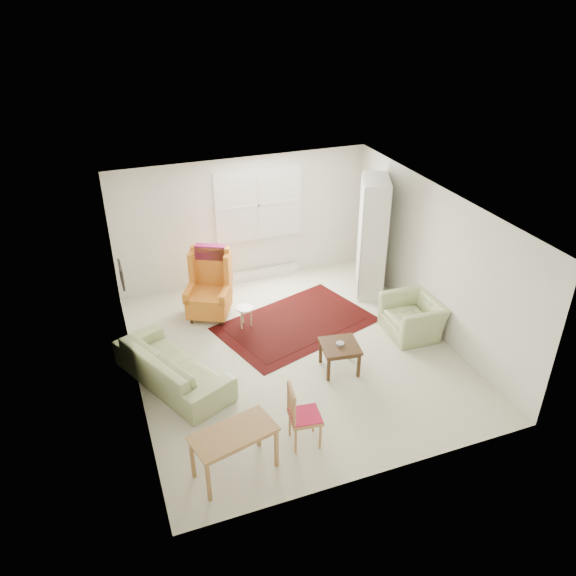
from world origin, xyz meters
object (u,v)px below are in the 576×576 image
object	(u,v)px
desk_chair	(305,415)
stool	(245,317)
wingback_chair	(208,285)
desk	(235,452)
cabinet	(373,237)
coffee_table	(339,357)
sofa	(172,359)
armchair	(413,314)

from	to	relation	value
desk_chair	stool	bearing A→B (deg)	5.98
wingback_chair	desk	xyz separation A→B (m)	(-0.56, -3.67, -0.31)
wingback_chair	cabinet	size ratio (longest dim) A/B	0.56
coffee_table	desk	bearing A→B (deg)	-145.40
desk	sofa	bearing A→B (deg)	100.95
coffee_table	desk_chair	world-z (taller)	desk_chair
stool	desk	xyz separation A→B (m)	(-1.06, -3.12, 0.13)
wingback_chair	desk_chair	size ratio (longest dim) A/B	1.37
sofa	armchair	xyz separation A→B (m)	(4.08, -0.10, -0.04)
sofa	stool	distance (m)	1.83
sofa	armchair	world-z (taller)	sofa
coffee_table	stool	world-z (taller)	coffee_table
sofa	desk_chair	xyz separation A→B (m)	(1.39, -1.86, 0.04)
coffee_table	desk	size ratio (longest dim) A/B	0.56
armchair	desk_chair	distance (m)	3.23
coffee_table	cabinet	xyz separation A→B (m)	(1.61, 2.07, 0.90)
wingback_chair	coffee_table	size ratio (longest dim) A/B	2.22
wingback_chair	stool	size ratio (longest dim) A/B	3.21
armchair	coffee_table	bearing A→B (deg)	-70.48
armchair	desk	xyz separation A→B (m)	(-3.69, -1.94, -0.06)
sofa	desk_chair	bearing A→B (deg)	-168.16
armchair	cabinet	distance (m)	1.74
coffee_table	cabinet	distance (m)	2.78
armchair	desk_chair	bearing A→B (deg)	-54.61
stool	desk_chair	size ratio (longest dim) A/B	0.43
sofa	stool	size ratio (longest dim) A/B	5.23
cabinet	desk	bearing A→B (deg)	-112.41
armchair	desk	bearing A→B (deg)	-60.13
wingback_chair	coffee_table	distance (m)	2.73
wingback_chair	desk_chair	xyz separation A→B (m)	(0.43, -3.50, -0.17)
sofa	desk_chair	distance (m)	2.32
wingback_chair	coffee_table	world-z (taller)	wingback_chair
stool	wingback_chair	bearing A→B (deg)	131.84
sofa	desk	distance (m)	2.07
wingback_chair	armchair	bearing A→B (deg)	-1.68
stool	desk_chair	xyz separation A→B (m)	(-0.07, -2.95, 0.26)
desk	wingback_chair	bearing A→B (deg)	81.29
sofa	wingback_chair	size ratio (longest dim) A/B	1.63
armchair	sofa	bearing A→B (deg)	-89.20
sofa	wingback_chair	world-z (taller)	wingback_chair
armchair	stool	distance (m)	2.89
cabinet	sofa	bearing A→B (deg)	-136.11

